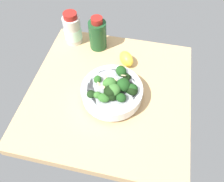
# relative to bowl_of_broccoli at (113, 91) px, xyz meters

# --- Properties ---
(ground_plane) EXTENTS (0.58, 0.58, 0.05)m
(ground_plane) POSITION_rel_bowl_of_broccoli_xyz_m (-0.02, 0.03, -0.07)
(ground_plane) COLOR tan
(bowl_of_broccoli) EXTENTS (0.21, 0.21, 0.11)m
(bowl_of_broccoli) POSITION_rel_bowl_of_broccoli_xyz_m (0.00, 0.00, 0.00)
(bowl_of_broccoli) COLOR white
(bowl_of_broccoli) RESTS_ON ground_plane
(lemon_wedge) EXTENTS (0.08, 0.09, 0.05)m
(lemon_wedge) POSITION_rel_bowl_of_broccoli_xyz_m (0.02, 0.17, -0.02)
(lemon_wedge) COLOR yellow
(lemon_wedge) RESTS_ON ground_plane
(bottle_tall) EXTENTS (0.07, 0.07, 0.14)m
(bottle_tall) POSITION_rel_bowl_of_broccoli_xyz_m (-0.11, 0.24, 0.02)
(bottle_tall) COLOR #194723
(bottle_tall) RESTS_ON ground_plane
(bottle_short) EXTENTS (0.07, 0.07, 0.14)m
(bottle_short) POSITION_rel_bowl_of_broccoli_xyz_m (-0.22, 0.25, 0.02)
(bottle_short) COLOR beige
(bottle_short) RESTS_ON ground_plane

